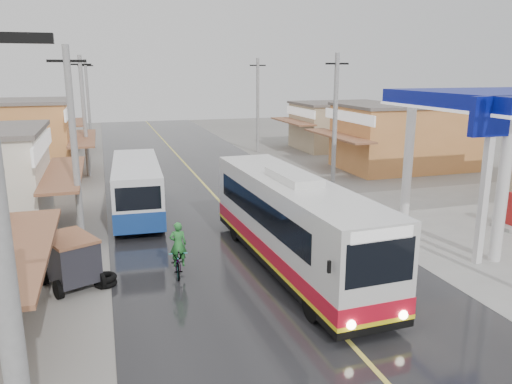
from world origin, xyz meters
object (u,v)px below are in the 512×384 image
Objects in this scene: tyre_stack at (105,280)px; cyclist at (178,257)px; tricycle_near at (70,258)px; second_bus at (137,187)px; coach_bus at (292,222)px.

cyclist is at bearing 5.70° from tyre_stack.
tricycle_near is 1.38m from tyre_stack.
second_bus is 4.15× the size of cyclist.
cyclist is at bearing -81.18° from second_bus.
second_bus reaches higher than tyre_stack.
cyclist is 3.60m from tricycle_near.
coach_bus is 14.84× the size of tyre_stack.
coach_bus is 6.76m from tyre_stack.
tyre_stack is at bearing 175.07° from coach_bus.
coach_bus is at bearing -2.56° from tyre_stack.
tyre_stack is at bearing -98.89° from second_bus.
cyclist is (-4.08, 0.54, -1.06)m from coach_bus.
tricycle_near is at bearing -175.61° from cyclist.
cyclist is at bearing -25.39° from tricycle_near.
cyclist is 2.56m from tyre_stack.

